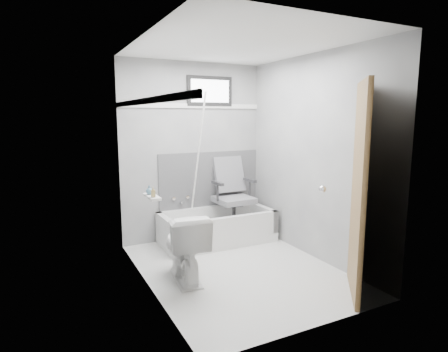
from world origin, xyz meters
TOP-DOWN VIEW (x-y plane):
  - floor at (0.00, 0.00)m, footprint 2.60×2.60m
  - ceiling at (0.00, 0.00)m, footprint 2.60×2.60m
  - wall_back at (0.00, 1.30)m, footprint 2.00×0.02m
  - wall_front at (0.00, -1.30)m, footprint 2.00×0.02m
  - wall_left at (-1.00, 0.00)m, footprint 0.02×2.60m
  - wall_right at (1.00, 0.00)m, footprint 0.02×2.60m
  - bathtub at (0.19, 0.93)m, footprint 1.50×0.70m
  - office_chair at (0.47, 0.98)m, footprint 0.60×0.60m
  - toilet at (-0.62, 0.02)m, footprint 0.49×0.77m
  - door at (0.98, -1.28)m, footprint 0.78×0.78m
  - window at (0.25, 1.29)m, footprint 0.66×0.04m
  - backerboard at (0.25, 1.29)m, footprint 1.50×0.02m
  - trim_back at (0.00, 1.29)m, footprint 2.00×0.02m
  - trim_left at (-0.99, 0.00)m, footprint 0.02×2.60m
  - pole at (-0.04, 1.06)m, footprint 0.02×0.62m
  - shelf at (-0.93, 0.07)m, footprint 0.10×0.32m
  - soap_bottle_a at (-0.94, -0.01)m, footprint 0.05×0.05m
  - soap_bottle_b at (-0.94, 0.13)m, footprint 0.10×0.10m
  - faucet at (-0.20, 1.27)m, footprint 0.26×0.10m

SIDE VIEW (x-z plane):
  - floor at x=0.00m, z-range 0.00..0.00m
  - bathtub at x=0.19m, z-range 0.00..0.42m
  - toilet at x=-0.62m, z-range 0.00..0.71m
  - faucet at x=-0.20m, z-range 0.47..0.63m
  - office_chair at x=0.47m, z-range 0.12..1.12m
  - backerboard at x=0.25m, z-range 0.41..1.19m
  - shelf at x=-0.93m, z-range 0.89..0.91m
  - soap_bottle_b at x=-0.94m, z-range 0.92..1.00m
  - soap_bottle_a at x=-0.94m, z-range 0.92..1.01m
  - door at x=0.98m, z-range 0.00..2.00m
  - pole at x=-0.04m, z-range 0.12..1.98m
  - wall_back at x=0.00m, z-range 0.00..2.40m
  - wall_front at x=0.00m, z-range 0.00..2.40m
  - wall_left at x=-1.00m, z-range 0.00..2.40m
  - wall_right at x=1.00m, z-range 0.00..2.40m
  - trim_back at x=0.00m, z-range 1.79..1.85m
  - trim_left at x=-0.99m, z-range 1.79..1.85m
  - window at x=0.25m, z-range 1.82..2.22m
  - ceiling at x=0.00m, z-range 2.40..2.40m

